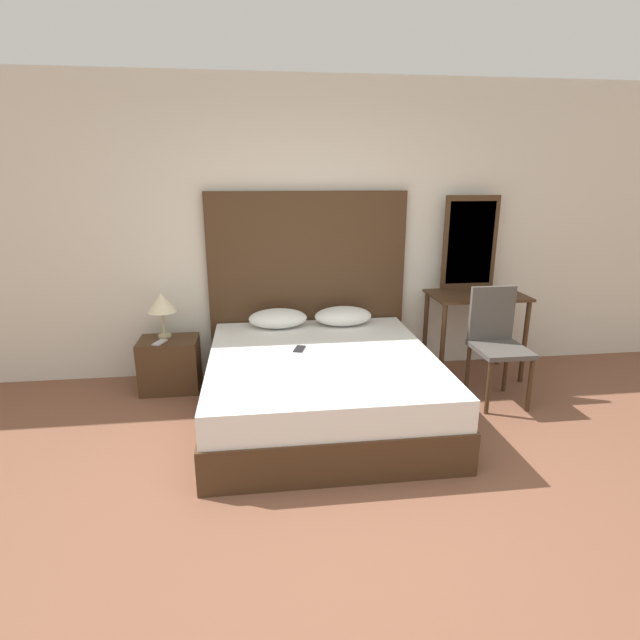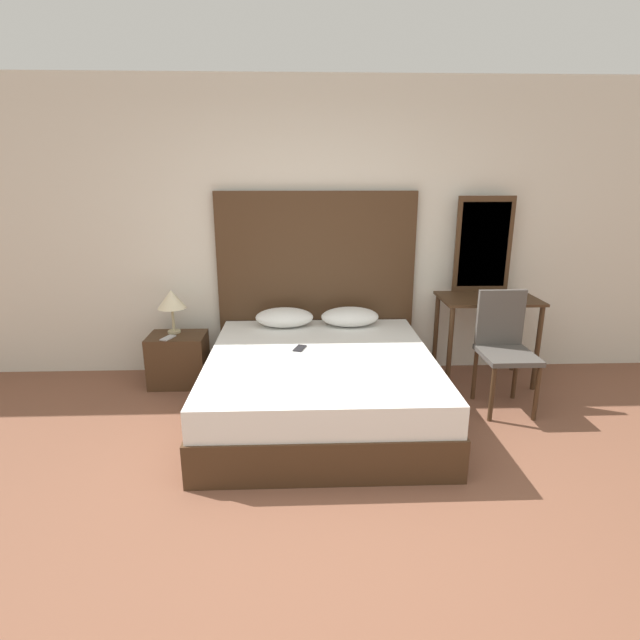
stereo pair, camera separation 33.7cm
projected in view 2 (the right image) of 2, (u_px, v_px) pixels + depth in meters
name	position (u px, v px, depth m)	size (l,w,h in m)	color
ground_plane	(326.00, 543.00, 2.62)	(16.00, 16.00, 0.00)	brown
wall_back	(313.00, 232.00, 4.65)	(10.00, 0.06, 2.70)	silver
bed	(320.00, 386.00, 3.94)	(1.76, 1.93, 0.52)	#422B19
headboard	(316.00, 285.00, 4.72)	(1.85, 0.05, 1.72)	#422B19
pillow_left	(284.00, 317.00, 4.55)	(0.53, 0.33, 0.17)	white
pillow_right	(350.00, 317.00, 4.57)	(0.53, 0.33, 0.17)	white
phone_on_bed	(300.00, 348.00, 3.99)	(0.11, 0.16, 0.01)	#232328
nightstand	(179.00, 360.00, 4.56)	(0.51, 0.37, 0.47)	#422B19
table_lamp	(172.00, 300.00, 4.47)	(0.26, 0.26, 0.40)	tan
phone_on_nightstand	(168.00, 338.00, 4.40)	(0.12, 0.17, 0.01)	#B7B7BC
vanity_desk	(487.00, 313.00, 4.53)	(0.86, 0.55, 0.80)	#422B19
vanity_mirror	(483.00, 245.00, 4.60)	(0.52, 0.03, 0.88)	#422B19
chair	(504.00, 343.00, 4.06)	(0.41, 0.46, 0.96)	#4C4742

